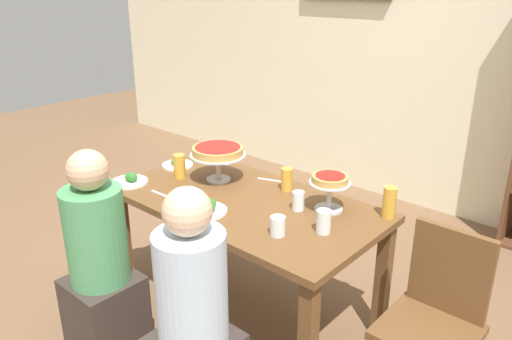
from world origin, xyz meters
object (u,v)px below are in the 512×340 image
object	(u,v)px
diner_near_right	(194,329)
beer_glass_amber_tall	(389,202)
beer_glass_amber_spare	(180,166)
water_glass_clear_near	(324,222)
cutlery_knife_near	(272,180)
diner_near_left	(101,272)
cutlery_fork_far	(162,195)
water_glass_clear_spare	(298,201)
cutlery_fork_near	(217,162)
dining_table	(244,216)
personal_pizza_stand	(330,184)
water_glass_clear_far	(278,226)
salad_plate_spare	(207,208)
chair_head_east	(435,314)
salad_plate_far_diner	(130,180)
salad_plate_near_diner	(177,164)
deep_dish_pizza_stand	(218,153)
beer_glass_amber_short	(287,180)

from	to	relation	value
diner_near_right	beer_glass_amber_tall	xyz separation A→B (m)	(0.33, 1.06, 0.33)
beer_glass_amber_spare	water_glass_clear_near	distance (m)	1.07
water_glass_clear_near	cutlery_knife_near	xyz separation A→B (m)	(-0.61, 0.35, -0.06)
diner_near_left	cutlery_fork_far	distance (m)	0.54
water_glass_clear_spare	cutlery_fork_near	world-z (taller)	water_glass_clear_spare
dining_table	personal_pizza_stand	bearing A→B (deg)	25.33
diner_near_right	water_glass_clear_far	world-z (taller)	diner_near_right
diner_near_right	salad_plate_spare	xyz separation A→B (m)	(-0.41, 0.48, 0.27)
diner_near_right	water_glass_clear_far	bearing A→B (deg)	-2.85
cutlery_fork_near	cutlery_fork_far	xyz separation A→B (m)	(0.14, -0.59, 0.00)
beer_glass_amber_tall	cutlery_fork_near	xyz separation A→B (m)	(-1.25, -0.01, -0.08)
diner_near_left	water_glass_clear_near	bearing A→B (deg)	-50.66
dining_table	salad_plate_spare	distance (m)	0.27
personal_pizza_stand	cutlery_knife_near	size ratio (longest dim) A/B	1.23
beer_glass_amber_spare	beer_glass_amber_tall	bearing A→B (deg)	16.00
beer_glass_amber_spare	dining_table	bearing A→B (deg)	1.89
chair_head_east	water_glass_clear_near	world-z (taller)	chair_head_east
salad_plate_spare	water_glass_clear_spare	distance (m)	0.48
personal_pizza_stand	cutlery_fork_near	xyz separation A→B (m)	(-0.97, 0.12, -0.15)
personal_pizza_stand	salad_plate_far_diner	distance (m)	1.21
dining_table	beer_glass_amber_tall	world-z (taller)	beer_glass_amber_tall
cutlery_knife_near	chair_head_east	bearing A→B (deg)	148.20
beer_glass_amber_spare	water_glass_clear_near	bearing A→B (deg)	-0.52
beer_glass_amber_spare	cutlery_knife_near	xyz separation A→B (m)	(0.46, 0.34, -0.07)
salad_plate_far_diner	cutlery_knife_near	world-z (taller)	salad_plate_far_diner
salad_plate_spare	salad_plate_near_diner	bearing A→B (deg)	151.94
deep_dish_pizza_stand	water_glass_clear_spare	bearing A→B (deg)	-1.26
diner_near_right	cutlery_fork_far	bearing A→B (deg)	58.87
dining_table	cutlery_knife_near	size ratio (longest dim) A/B	8.50
diner_near_right	diner_near_left	bearing A→B (deg)	91.10
personal_pizza_stand	beer_glass_amber_tall	world-z (taller)	personal_pizza_stand
personal_pizza_stand	cutlery_fork_near	bearing A→B (deg)	172.73
salad_plate_far_diner	beer_glass_amber_short	world-z (taller)	beer_glass_amber_short
diner_near_left	water_glass_clear_spare	bearing A→B (deg)	-36.72
diner_near_left	water_glass_clear_spare	size ratio (longest dim) A/B	11.15
dining_table	water_glass_clear_near	bearing A→B (deg)	-2.84
salad_plate_spare	cutlery_fork_far	world-z (taller)	salad_plate_spare
deep_dish_pizza_stand	salad_plate_spare	world-z (taller)	deep_dish_pizza_stand
diner_near_left	cutlery_fork_near	size ratio (longest dim) A/B	6.39
beer_glass_amber_spare	water_glass_clear_near	size ratio (longest dim) A/B	1.29
salad_plate_spare	water_glass_clear_far	size ratio (longest dim) A/B	2.37
beer_glass_amber_tall	water_glass_clear_spare	size ratio (longest dim) A/B	1.61
beer_glass_amber_spare	beer_glass_amber_short	bearing A→B (deg)	24.27
water_glass_clear_spare	chair_head_east	bearing A→B (deg)	-2.31
deep_dish_pizza_stand	salad_plate_near_diner	size ratio (longest dim) A/B	1.66
deep_dish_pizza_stand	cutlery_fork_far	bearing A→B (deg)	-102.56
personal_pizza_stand	beer_glass_amber_spare	distance (m)	0.98
personal_pizza_stand	salad_plate_spare	bearing A→B (deg)	-136.74
personal_pizza_stand	diner_near_left	bearing A→B (deg)	-128.50
deep_dish_pizza_stand	personal_pizza_stand	size ratio (longest dim) A/B	1.53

